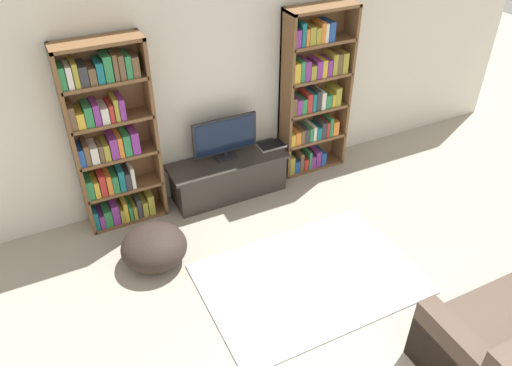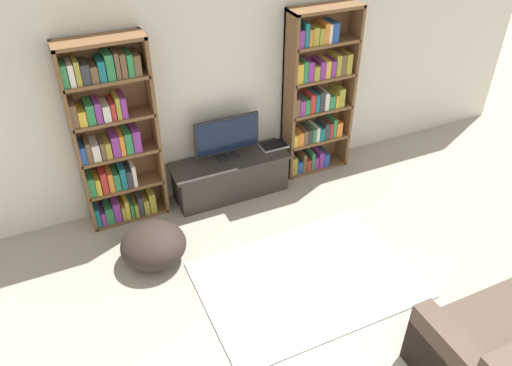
# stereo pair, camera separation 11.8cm
# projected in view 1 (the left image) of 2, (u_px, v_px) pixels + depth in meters

# --- Properties ---
(wall_back) EXTENTS (8.80, 0.06, 2.60)m
(wall_back) POSITION_uv_depth(u_px,v_px,m) (210.00, 87.00, 5.54)
(wall_back) COLOR silver
(wall_back) RESTS_ON ground_plane
(bookshelf_left) EXTENTS (0.86, 0.30, 2.08)m
(bookshelf_left) POSITION_uv_depth(u_px,v_px,m) (111.00, 140.00, 5.15)
(bookshelf_left) COLOR brown
(bookshelf_left) RESTS_ON ground_plane
(bookshelf_right) EXTENTS (0.86, 0.30, 2.08)m
(bookshelf_right) POSITION_uv_depth(u_px,v_px,m) (313.00, 95.00, 6.02)
(bookshelf_right) COLOR brown
(bookshelf_right) RESTS_ON ground_plane
(tv_stand) EXTENTS (1.42, 0.47, 0.48)m
(tv_stand) POSITION_uv_depth(u_px,v_px,m) (229.00, 177.00, 5.96)
(tv_stand) COLOR #332D28
(tv_stand) RESTS_ON ground_plane
(television) EXTENTS (0.78, 0.16, 0.52)m
(television) POSITION_uv_depth(u_px,v_px,m) (225.00, 137.00, 5.71)
(television) COLOR black
(television) RESTS_ON tv_stand
(laptop) EXTENTS (0.33, 0.21, 0.03)m
(laptop) POSITION_uv_depth(u_px,v_px,m) (271.00, 145.00, 6.07)
(laptop) COLOR #B7B7BC
(laptop) RESTS_ON tv_stand
(area_rug) EXTENTS (2.08, 1.43, 0.02)m
(area_rug) POSITION_uv_depth(u_px,v_px,m) (309.00, 279.00, 4.94)
(area_rug) COLOR #B2B7C1
(area_rug) RESTS_ON ground_plane
(beanbag_ottoman) EXTENTS (0.67, 0.67, 0.39)m
(beanbag_ottoman) POSITION_uv_depth(u_px,v_px,m) (154.00, 247.00, 5.04)
(beanbag_ottoman) COLOR #2D231E
(beanbag_ottoman) RESTS_ON ground_plane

